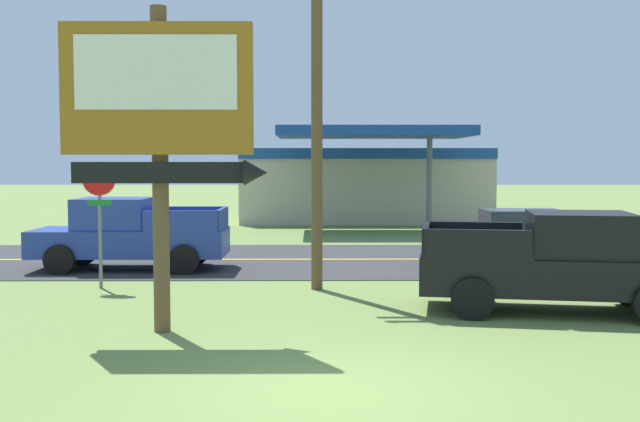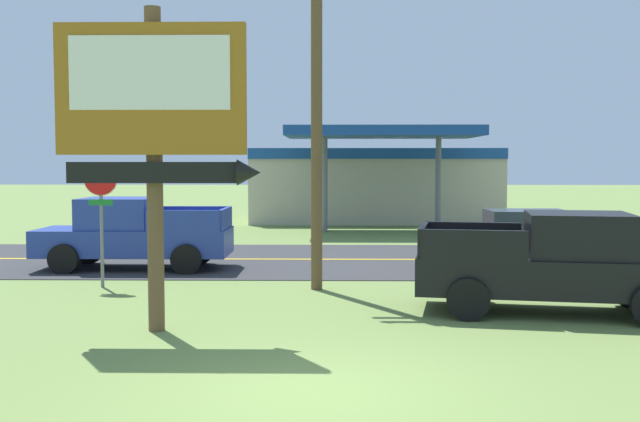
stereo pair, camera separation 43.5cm
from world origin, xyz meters
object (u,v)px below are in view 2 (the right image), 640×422
pickup_black_parked_on_lawn (557,264)px  car_red_near_lane (522,240)px  stop_sign (101,201)px  pickup_blue_on_road (132,234)px  motel_sign (156,117)px  gas_station (374,182)px  utility_pole (317,95)px

pickup_black_parked_on_lawn → car_red_near_lane: size_ratio=1.30×
stop_sign → pickup_blue_on_road: 3.22m
motel_sign → car_red_near_lane: bearing=43.3°
gas_station → utility_pole: bearing=-96.8°
motel_sign → pickup_black_parked_on_lawn: size_ratio=1.02×
stop_sign → motel_sign: bearing=-62.5°
motel_sign → pickup_black_parked_on_lawn: (7.33, 1.76, -2.74)m
utility_pole → gas_station: size_ratio=0.70×
gas_station → car_red_near_lane: bearing=-79.6°
utility_pole → pickup_black_parked_on_lawn: size_ratio=1.53×
stop_sign → pickup_black_parked_on_lawn: (9.74, -2.87, -1.06)m
motel_sign → gas_station: 25.25m
utility_pole → pickup_blue_on_road: size_ratio=1.61×
gas_station → pickup_blue_on_road: 18.63m
utility_pole → pickup_blue_on_road: utility_pole is taller
gas_station → pickup_black_parked_on_lawn: (2.29, -22.91, -0.98)m
pickup_blue_on_road → car_red_near_lane: pickup_blue_on_road is taller
motel_sign → gas_station: motel_sign is taller
pickup_black_parked_on_lawn → car_red_near_lane: 5.97m
gas_station → pickup_black_parked_on_lawn: bearing=-84.3°
car_red_near_lane → pickup_blue_on_road: bearing=-180.0°
utility_pole → gas_station: utility_pole is taller
stop_sign → car_red_near_lane: bearing=16.1°
car_red_near_lane → utility_pole: bearing=-149.8°
utility_pole → pickup_black_parked_on_lawn: (4.71, -2.70, -3.49)m
gas_station → pickup_blue_on_road: (-7.55, -17.00, -0.98)m
pickup_black_parked_on_lawn → pickup_blue_on_road: size_ratio=1.05×
motel_sign → stop_sign: motel_sign is taller
motel_sign → pickup_blue_on_road: 8.53m
motel_sign → car_red_near_lane: size_ratio=1.32×
utility_pole → car_red_near_lane: (5.53, 3.21, -3.62)m
utility_pole → gas_station: bearing=83.2°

